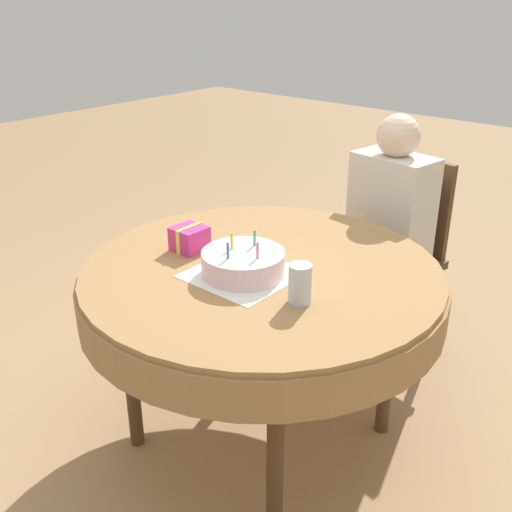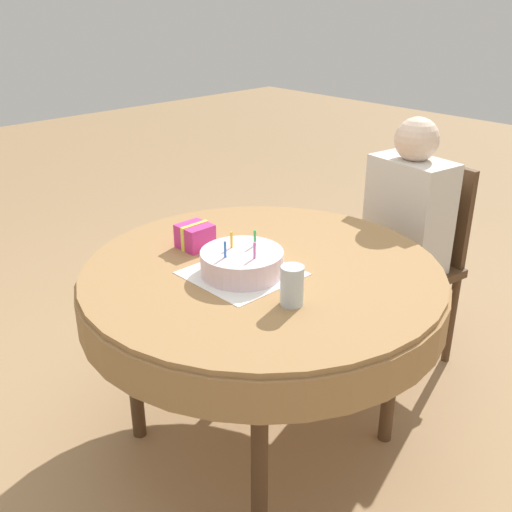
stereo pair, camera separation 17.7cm
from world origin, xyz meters
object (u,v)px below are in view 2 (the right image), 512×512
Objects in this scene: chair at (414,256)px; drinking_glass at (292,286)px; person at (403,225)px; gift_box at (195,236)px; birthday_cake at (242,262)px.

chair reaches higher than drinking_glass.
person is 9.72× the size of gift_box.
chair is 7.88× the size of gift_box.
person is at bearing 87.89° from birthday_cake.
drinking_glass is 1.07× the size of gift_box.
birthday_cake is 2.37× the size of gift_box.
drinking_glass is at bearing -7.13° from birthday_cake.
drinking_glass is (0.21, -0.90, 0.12)m from person.
chair is 1.05m from drinking_glass.
birthday_cake is at bearing 172.87° from drinking_glass.
drinking_glass is 0.52m from gift_box.
chair reaches higher than gift_box.
person is (-0.01, -0.09, 0.17)m from chair.
chair is at bearing 90.00° from person.
chair is 7.33× the size of drinking_glass.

